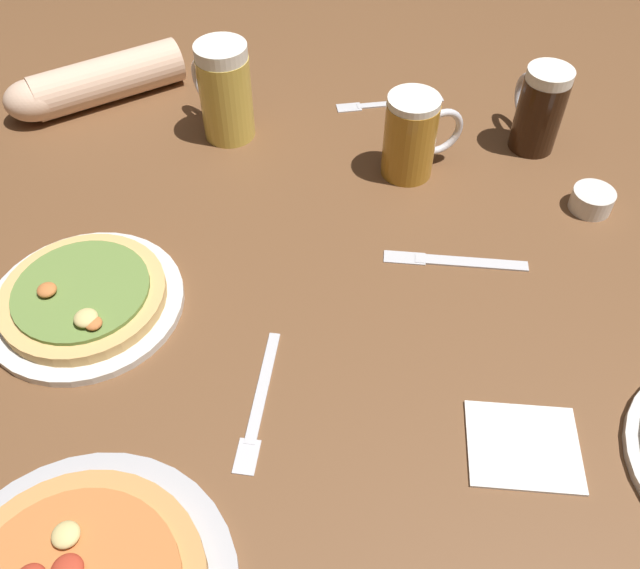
# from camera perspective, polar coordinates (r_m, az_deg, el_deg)

# --- Properties ---
(ground_plane) EXTENTS (2.40, 2.40, 0.03)m
(ground_plane) POSITION_cam_1_polar(r_m,az_deg,el_deg) (0.93, -0.00, -1.43)
(ground_plane) COLOR brown
(pizza_plate_far) EXTENTS (0.26, 0.26, 0.05)m
(pizza_plate_far) POSITION_cam_1_polar(r_m,az_deg,el_deg) (0.94, -19.55, -1.14)
(pizza_plate_far) COLOR silver
(pizza_plate_far) RESTS_ON ground_plane
(beer_mug_dark) EXTENTS (0.09, 0.14, 0.17)m
(beer_mug_dark) POSITION_cam_1_polar(r_m,az_deg,el_deg) (1.16, -8.22, 16.06)
(beer_mug_dark) COLOR gold
(beer_mug_dark) RESTS_ON ground_plane
(beer_mug_amber) EXTENTS (0.14, 0.08, 0.14)m
(beer_mug_amber) POSITION_cam_1_polar(r_m,az_deg,el_deg) (1.08, 7.92, 12.48)
(beer_mug_amber) COLOR #B27A23
(beer_mug_amber) RESTS_ON ground_plane
(beer_mug_pale) EXTENTS (0.08, 0.13, 0.14)m
(beer_mug_pale) POSITION_cam_1_polar(r_m,az_deg,el_deg) (1.18, 18.26, 14.12)
(beer_mug_pale) COLOR black
(beer_mug_pale) RESTS_ON ground_plane
(ramekin_sauce) EXTENTS (0.06, 0.06, 0.03)m
(ramekin_sauce) POSITION_cam_1_polar(r_m,az_deg,el_deg) (1.11, 22.28, 6.71)
(ramekin_sauce) COLOR silver
(ramekin_sauce) RESTS_ON ground_plane
(napkin_folded) EXTENTS (0.16, 0.15, 0.01)m
(napkin_folded) POSITION_cam_1_polar(r_m,az_deg,el_deg) (0.81, 17.06, -13.04)
(napkin_folded) COLOR white
(napkin_folded) RESTS_ON ground_plane
(fork_left) EXTENTS (0.20, 0.05, 0.01)m
(fork_left) POSITION_cam_1_polar(r_m,az_deg,el_deg) (1.27, 5.78, 15.19)
(fork_left) COLOR silver
(fork_left) RESTS_ON ground_plane
(knife_right) EXTENTS (0.20, 0.10, 0.01)m
(knife_right) POSITION_cam_1_polar(r_m,az_deg,el_deg) (0.97, 11.45, 2.03)
(knife_right) COLOR silver
(knife_right) RESTS_ON ground_plane
(fork_spare) EXTENTS (0.10, 0.19, 0.01)m
(fork_spare) POSITION_cam_1_polar(r_m,az_deg,el_deg) (0.81, -5.24, -10.01)
(fork_spare) COLOR silver
(fork_spare) RESTS_ON ground_plane
(diner_arm) EXTENTS (0.32, 0.14, 0.08)m
(diner_arm) POSITION_cam_1_polar(r_m,az_deg,el_deg) (1.31, -19.15, 15.93)
(diner_arm) COLOR beige
(diner_arm) RESTS_ON ground_plane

